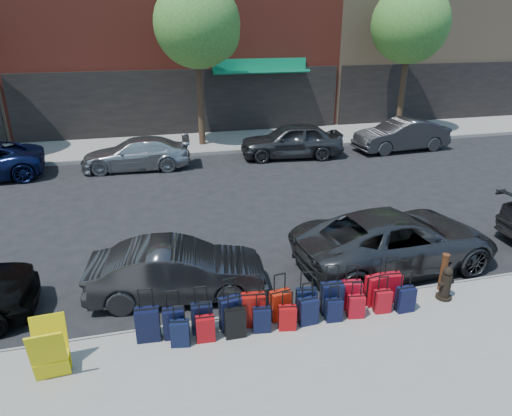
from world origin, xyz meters
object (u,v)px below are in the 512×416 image
object	(u,v)px
car_far_3	(401,135)
bollard	(443,272)
tree_center	(200,27)
display_rack	(50,350)
tree_right	(413,26)
car_near_1	(178,271)
car_far_2	(291,140)
suitcase_front_5	(281,305)
fire_hydrant	(446,284)
car_near_2	(396,240)
car_far_1	(136,154)

from	to	relation	value
car_far_3	bollard	bearing A→B (deg)	-30.20
tree_center	display_rack	bearing A→B (deg)	-107.80
tree_right	car_near_1	world-z (taller)	tree_right
display_rack	car_far_3	world-z (taller)	car_far_3
tree_center	car_far_2	size ratio (longest dim) A/B	1.63
suitcase_front_5	fire_hydrant	size ratio (longest dim) A/B	1.34
tree_center	suitcase_front_5	bearing A→B (deg)	-92.55
tree_center	car_near_1	size ratio (longest dim) A/B	1.91
car_near_2	bollard	bearing A→B (deg)	-172.39
suitcase_front_5	car_far_3	bearing A→B (deg)	42.80
display_rack	car_near_2	distance (m)	7.86
suitcase_front_5	car_far_2	distance (m)	12.23
fire_hydrant	bollard	xyz separation A→B (m)	(0.15, 0.31, 0.11)
car_near_2	car_far_2	world-z (taller)	car_far_2
fire_hydrant	tree_center	bearing A→B (deg)	90.54
car_far_3	tree_right	bearing A→B (deg)	145.78
suitcase_front_5	fire_hydrant	xyz separation A→B (m)	(3.59, -0.17, 0.03)
tree_center	car_far_2	xyz separation A→B (m)	(3.43, -2.77, -4.65)
tree_right	car_near_2	xyz separation A→B (m)	(-7.70, -12.69, -4.71)
bollard	tree_right	bearing A→B (deg)	62.42
suitcase_front_5	car_near_2	bearing A→B (deg)	17.46
car_far_2	tree_right	bearing A→B (deg)	117.82
tree_right	bollard	bearing A→B (deg)	-117.58
bollard	display_rack	size ratio (longest dim) A/B	0.87
bollard	car_near_1	world-z (taller)	car_near_1
bollard	car_near_1	distance (m)	5.77
tree_center	car_near_1	distance (m)	13.84
car_far_3	suitcase_front_5	bearing A→B (deg)	-43.02
car_near_2	car_far_1	bearing A→B (deg)	27.35
display_rack	car_far_1	size ratio (longest dim) A/B	0.23
tree_right	bollard	xyz separation A→B (m)	(-7.40, -14.16, -4.82)
tree_center	car_far_3	bearing A→B (deg)	-18.37
fire_hydrant	tree_right	bearing A→B (deg)	51.46
bollard	car_far_2	bearing A→B (deg)	88.36
bollard	car_far_2	distance (m)	11.39
display_rack	car_far_2	xyz separation A→B (m)	(8.19, 12.07, 0.12)
suitcase_front_5	bollard	size ratio (longest dim) A/B	1.14
tree_center	car_far_1	size ratio (longest dim) A/B	1.67
tree_right	bollard	distance (m)	16.68
fire_hydrant	bollard	world-z (taller)	bollard
car_near_1	suitcase_front_5	bearing A→B (deg)	-122.84
fire_hydrant	car_far_2	distance (m)	11.71
fire_hydrant	car_far_2	bearing A→B (deg)	76.68
tree_center	car_far_2	world-z (taller)	tree_center
display_rack	car_far_1	distance (m)	12.10
fire_hydrant	car_near_2	bearing A→B (deg)	84.09
car_far_3	display_rack	bearing A→B (deg)	-52.08
fire_hydrant	car_near_1	size ratio (longest dim) A/B	0.19
bollard	car_near_2	bearing A→B (deg)	101.80
tree_right	car_far_2	xyz separation A→B (m)	(-7.07, -2.77, -4.65)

